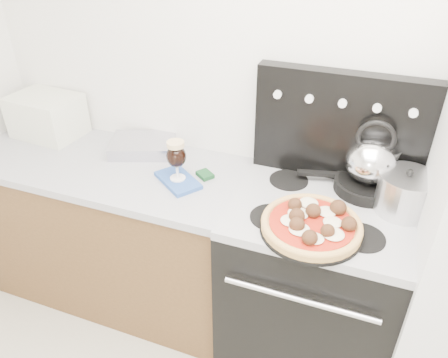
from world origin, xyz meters
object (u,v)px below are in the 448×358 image
at_px(stock_pot, 404,194).
at_px(skillet, 366,186).
at_px(beer_glass, 177,160).
at_px(oven_mitt, 178,180).
at_px(stove_body, 310,286).
at_px(pizza, 312,223).
at_px(toaster_oven, 47,116).
at_px(pizza_pan, 311,230).
at_px(base_cabinet, 117,233).
at_px(tea_kettle, 372,157).

bearing_deg(stock_pot, skillet, 146.38).
bearing_deg(beer_glass, oven_mitt, 0.00).
bearing_deg(beer_glass, stove_body, 1.35).
distance_m(oven_mitt, stock_pot, 0.99).
bearing_deg(pizza, toaster_oven, 166.89).
bearing_deg(stove_body, stock_pot, 16.20).
distance_m(beer_glass, stock_pot, 0.99).
relative_size(pizza, skillet, 1.39).
relative_size(stove_body, pizza_pan, 2.19).
xyz_separation_m(toaster_oven, pizza_pan, (1.55, -0.36, -0.09)).
height_order(base_cabinet, beer_glass, beer_glass).
height_order(oven_mitt, beer_glass, beer_glass).
xyz_separation_m(beer_glass, pizza, (0.66, -0.16, -0.06)).
bearing_deg(toaster_oven, pizza_pan, -8.49).
height_order(beer_glass, pizza_pan, beer_glass).
bearing_deg(pizza_pan, toaster_oven, 166.89).
xyz_separation_m(skillet, stock_pot, (0.15, -0.10, 0.06)).
bearing_deg(toaster_oven, pizza, -8.49).
height_order(pizza_pan, tea_kettle, tea_kettle).
bearing_deg(toaster_oven, beer_glass, -7.92).
xyz_separation_m(base_cabinet, tea_kettle, (1.26, 0.17, 0.66)).
bearing_deg(oven_mitt, toaster_oven, 167.46).
bearing_deg(stove_body, skillet, 50.33).
bearing_deg(oven_mitt, beer_glass, 0.00).
xyz_separation_m(base_cabinet, oven_mitt, (0.43, -0.04, 0.48)).
xyz_separation_m(oven_mitt, skillet, (0.83, 0.21, 0.04)).
xyz_separation_m(oven_mitt, stock_pot, (0.98, 0.11, 0.09)).
height_order(oven_mitt, pizza_pan, pizza_pan).
bearing_deg(pizza, tea_kettle, 64.95).
distance_m(pizza, tea_kettle, 0.43).
xyz_separation_m(base_cabinet, beer_glass, (0.43, -0.04, 0.59)).
relative_size(base_cabinet, toaster_oven, 4.03).
bearing_deg(skillet, stove_body, -129.67).
xyz_separation_m(base_cabinet, pizza_pan, (1.09, -0.20, 0.50)).
bearing_deg(base_cabinet, stove_body, -1.30).
bearing_deg(pizza, pizza_pan, 0.00).
distance_m(stove_body, pizza_pan, 0.52).
bearing_deg(stove_body, tea_kettle, 50.33).
xyz_separation_m(stove_body, skillet, (0.16, 0.19, 0.51)).
bearing_deg(pizza_pan, stove_body, 85.60).
height_order(pizza_pan, skillet, skillet).
bearing_deg(stove_body, beer_glass, -178.65).
bearing_deg(beer_glass, toaster_oven, 167.46).
xyz_separation_m(stove_body, toaster_oven, (-1.56, 0.18, 0.57)).
xyz_separation_m(tea_kettle, stock_pot, (0.15, -0.10, -0.09)).
relative_size(beer_glass, pizza_pan, 0.49).
relative_size(skillet, tea_kettle, 1.15).
distance_m(base_cabinet, pizza_pan, 1.22).
distance_m(base_cabinet, pizza, 1.23).
height_order(toaster_oven, tea_kettle, tea_kettle).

